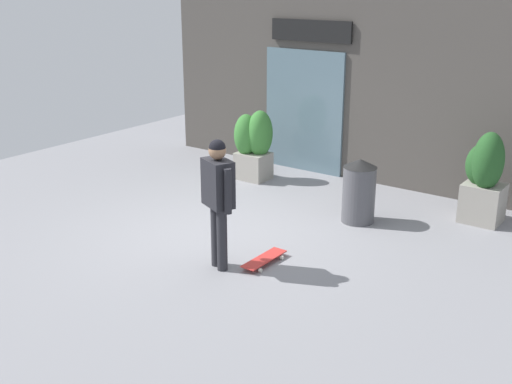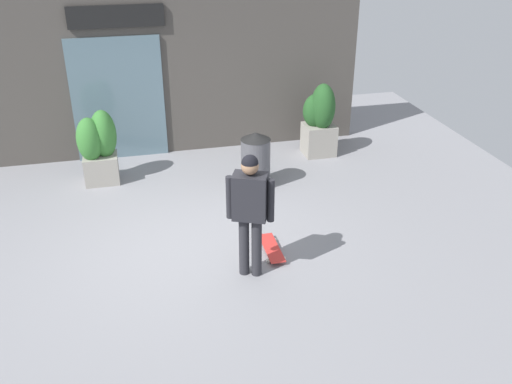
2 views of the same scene
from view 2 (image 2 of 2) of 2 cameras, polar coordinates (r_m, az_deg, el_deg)
ground_plane at (r=7.89m, az=-6.76°, el=-5.29°), size 12.00×12.00×0.00m
building_facade at (r=10.44m, az=-10.11°, el=14.07°), size 7.51×0.31×3.90m
skateboarder at (r=6.72m, az=-0.60°, el=-1.27°), size 0.55×0.40×1.65m
skateboard at (r=7.63m, az=1.60°, el=-5.74°), size 0.26×0.74×0.08m
planter_box_left at (r=10.50m, az=6.50°, el=7.39°), size 0.60×0.58×1.38m
planter_box_right at (r=9.69m, az=-15.76°, el=4.56°), size 0.65×0.58×1.25m
trash_bin at (r=9.23m, az=-0.04°, el=3.31°), size 0.49×0.49×0.96m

